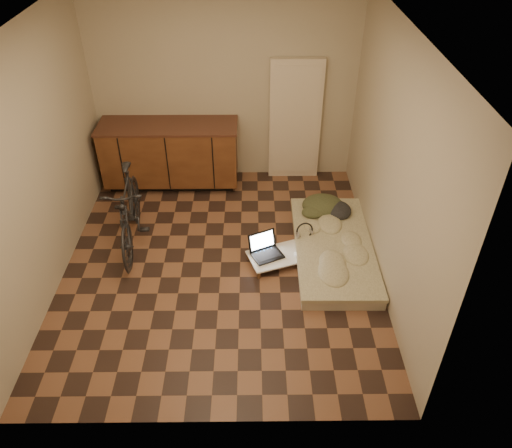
{
  "coord_description": "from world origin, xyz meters",
  "views": [
    {
      "loc": [
        0.36,
        -4.32,
        3.78
      ],
      "look_at": [
        0.4,
        -0.01,
        0.55
      ],
      "focal_mm": 35.0,
      "sensor_mm": 36.0,
      "label": 1
    }
  ],
  "objects_px": {
    "futon": "(333,248)",
    "lap_desk": "(277,256)",
    "laptop": "(265,250)",
    "bicycle": "(129,207)"
  },
  "relations": [
    {
      "from": "lap_desk",
      "to": "laptop",
      "type": "xyz_separation_m",
      "value": [
        -0.13,
        0.04,
        0.06
      ]
    },
    {
      "from": "lap_desk",
      "to": "bicycle",
      "type": "bearing_deg",
      "value": 147.11
    },
    {
      "from": "bicycle",
      "to": "futon",
      "type": "bearing_deg",
      "value": -11.36
    },
    {
      "from": "bicycle",
      "to": "futon",
      "type": "relative_size",
      "value": 0.85
    },
    {
      "from": "futon",
      "to": "laptop",
      "type": "height_order",
      "value": "laptop"
    },
    {
      "from": "bicycle",
      "to": "futon",
      "type": "xyz_separation_m",
      "value": [
        2.36,
        -0.25,
        -0.43
      ]
    },
    {
      "from": "lap_desk",
      "to": "laptop",
      "type": "distance_m",
      "value": 0.15
    },
    {
      "from": "futon",
      "to": "lap_desk",
      "type": "xyz_separation_m",
      "value": [
        -0.67,
        -0.15,
        0.01
      ]
    },
    {
      "from": "futon",
      "to": "lap_desk",
      "type": "relative_size",
      "value": 2.57
    },
    {
      "from": "futon",
      "to": "lap_desk",
      "type": "distance_m",
      "value": 0.68
    }
  ]
}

